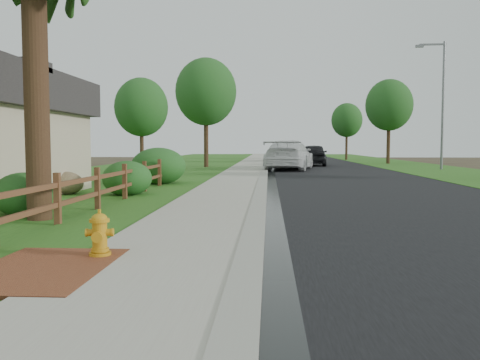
# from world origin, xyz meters

# --- Properties ---
(ground) EXTENTS (120.00, 120.00, 0.00)m
(ground) POSITION_xyz_m (0.00, 0.00, 0.00)
(ground) COLOR #382A1F
(road) EXTENTS (8.00, 90.00, 0.02)m
(road) POSITION_xyz_m (4.60, 35.00, 0.01)
(road) COLOR black
(road) RESTS_ON ground
(curb) EXTENTS (0.40, 90.00, 0.12)m
(curb) POSITION_xyz_m (0.40, 35.00, 0.06)
(curb) COLOR gray
(curb) RESTS_ON ground
(wet_gutter) EXTENTS (0.50, 90.00, 0.00)m
(wet_gutter) POSITION_xyz_m (0.75, 35.00, 0.02)
(wet_gutter) COLOR black
(wet_gutter) RESTS_ON road
(sidewalk) EXTENTS (2.20, 90.00, 0.10)m
(sidewalk) POSITION_xyz_m (-0.90, 35.00, 0.05)
(sidewalk) COLOR #A29C8D
(sidewalk) RESTS_ON ground
(grass_strip) EXTENTS (1.60, 90.00, 0.06)m
(grass_strip) POSITION_xyz_m (-2.80, 35.00, 0.03)
(grass_strip) COLOR #275518
(grass_strip) RESTS_ON ground
(lawn_near) EXTENTS (9.00, 90.00, 0.04)m
(lawn_near) POSITION_xyz_m (-8.00, 35.00, 0.02)
(lawn_near) COLOR #275518
(lawn_near) RESTS_ON ground
(verge_far) EXTENTS (6.00, 90.00, 0.04)m
(verge_far) POSITION_xyz_m (11.50, 35.00, 0.02)
(verge_far) COLOR #275518
(verge_far) RESTS_ON ground
(brick_patch) EXTENTS (1.60, 2.40, 0.11)m
(brick_patch) POSITION_xyz_m (-2.20, -1.00, 0.06)
(brick_patch) COLOR brown
(brick_patch) RESTS_ON ground
(ranch_fence) EXTENTS (0.12, 16.92, 1.10)m
(ranch_fence) POSITION_xyz_m (-3.60, 6.40, 0.62)
(ranch_fence) COLOR #52311B
(ranch_fence) RESTS_ON ground
(fire_hydrant) EXTENTS (0.43, 0.35, 0.66)m
(fire_hydrant) POSITION_xyz_m (-1.70, -0.25, 0.40)
(fire_hydrant) COLOR #C59017
(fire_hydrant) RESTS_ON sidewalk
(white_suv) EXTENTS (3.76, 6.92, 1.90)m
(white_suv) POSITION_xyz_m (2.00, 26.21, 0.97)
(white_suv) COLOR white
(white_suv) RESTS_ON road
(dark_car_mid) EXTENTS (2.53, 5.16, 1.69)m
(dark_car_mid) POSITION_xyz_m (4.20, 32.95, 0.87)
(dark_car_mid) COLOR black
(dark_car_mid) RESTS_ON road
(dark_car_far) EXTENTS (2.54, 4.66, 1.46)m
(dark_car_far) POSITION_xyz_m (2.00, 42.33, 0.75)
(dark_car_far) COLOR black
(dark_car_far) RESTS_ON road
(streetlight) EXTENTS (1.92, 0.26, 8.30)m
(streetlight) POSITION_xyz_m (11.78, 26.70, 4.70)
(streetlight) COLOR slate
(streetlight) RESTS_ON ground
(boulder) EXTENTS (1.37, 1.18, 0.78)m
(boulder) POSITION_xyz_m (-6.00, 9.08, 0.39)
(boulder) COLOR brown
(boulder) RESTS_ON ground
(shrub_a) EXTENTS (1.74, 1.74, 1.03)m
(shrub_a) POSITION_xyz_m (-5.01, 4.21, 0.51)
(shrub_a) COLOR #234D1B
(shrub_a) RESTS_ON ground
(shrub_c) EXTENTS (1.87, 1.87, 1.15)m
(shrub_c) POSITION_xyz_m (-3.90, 8.92, 0.57)
(shrub_c) COLOR #234D1B
(shrub_c) RESTS_ON ground
(shrub_d) EXTENTS (2.97, 2.97, 1.54)m
(shrub_d) POSITION_xyz_m (-3.90, 13.59, 0.77)
(shrub_d) COLOR #234D1B
(shrub_d) RESTS_ON ground
(tree_near_left) EXTENTS (3.20, 3.20, 5.67)m
(tree_near_left) POSITION_xyz_m (-7.00, 23.11, 3.90)
(tree_near_left) COLOR #361F16
(tree_near_left) RESTS_ON ground
(tree_mid_left) EXTENTS (4.42, 4.42, 7.91)m
(tree_mid_left) POSITION_xyz_m (-3.90, 29.61, 5.46)
(tree_mid_left) COLOR #361F16
(tree_mid_left) RESTS_ON ground
(tree_mid_right) EXTENTS (3.98, 3.98, 7.22)m
(tree_mid_right) POSITION_xyz_m (10.88, 37.01, 5.01)
(tree_mid_right) COLOR #361F16
(tree_mid_right) RESTS_ON ground
(tree_far_right) EXTENTS (3.31, 3.31, 6.11)m
(tree_far_right) POSITION_xyz_m (9.00, 48.11, 4.27)
(tree_far_right) COLOR #361F16
(tree_far_right) RESTS_ON ground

